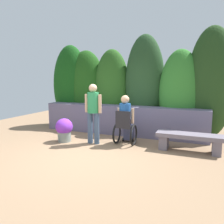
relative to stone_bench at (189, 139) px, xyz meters
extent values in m
plane|color=#8D6E51|center=(-2.13, -1.19, -0.30)|extent=(11.30, 11.30, 0.00)
cube|color=slate|center=(-2.13, 1.01, 0.16)|extent=(5.25, 0.54, 0.91)
ellipsoid|color=#154C15|center=(-4.41, 1.67, 1.19)|extent=(1.40, 0.98, 2.98)
ellipsoid|color=#1E4F15|center=(-3.79, 1.74, 1.09)|extent=(1.47, 1.03, 2.77)
ellipsoid|color=#295A1D|center=(-2.75, 1.70, 1.08)|extent=(1.26, 0.88, 2.76)
ellipsoid|color=#254623|center=(-1.58, 1.69, 1.29)|extent=(1.30, 0.91, 3.18)
ellipsoid|color=#337B2A|center=(-0.43, 1.52, 1.02)|extent=(1.26, 0.88, 2.64)
ellipsoid|color=#22401A|center=(0.42, 1.59, 1.33)|extent=(1.34, 0.94, 3.25)
cube|color=slate|center=(-0.61, 0.00, -0.13)|extent=(0.20, 0.38, 0.34)
cube|color=slate|center=(0.61, 0.00, -0.13)|extent=(0.20, 0.38, 0.34)
cube|color=slate|center=(0.00, 0.00, 0.09)|extent=(1.58, 0.45, 0.10)
cube|color=black|center=(-1.64, -0.04, 0.20)|extent=(0.40, 0.40, 0.06)
cube|color=black|center=(-1.64, -0.22, 0.43)|extent=(0.40, 0.04, 0.40)
cube|color=black|center=(-1.64, 0.28, -0.20)|extent=(0.28, 0.12, 0.03)
torus|color=black|center=(-1.88, -0.04, -0.02)|extent=(0.05, 0.56, 0.56)
torus|color=black|center=(-1.40, -0.04, -0.02)|extent=(0.05, 0.56, 0.56)
cylinder|color=black|center=(-1.78, 0.21, -0.25)|extent=(0.03, 0.10, 0.10)
cylinder|color=black|center=(-1.50, 0.21, -0.25)|extent=(0.03, 0.10, 0.10)
cube|color=#404567|center=(-1.64, 0.06, 0.31)|extent=(0.30, 0.40, 0.16)
cube|color=#404567|center=(-1.64, 0.26, -0.03)|extent=(0.26, 0.14, 0.43)
cylinder|color=#1F4F96|center=(-1.64, -0.06, 0.56)|extent=(0.30, 0.30, 0.50)
cylinder|color=tan|center=(-1.83, 0.00, 0.48)|extent=(0.08, 0.08, 0.40)
cylinder|color=tan|center=(-1.45, 0.00, 0.48)|extent=(0.08, 0.08, 0.40)
sphere|color=tan|center=(-1.64, -0.06, 0.92)|extent=(0.22, 0.22, 0.22)
cylinder|color=#3F536F|center=(-2.57, -0.29, 0.13)|extent=(0.14, 0.14, 0.85)
cylinder|color=#3F536F|center=(-2.37, -0.29, 0.13)|extent=(0.14, 0.14, 0.85)
cylinder|color=#2C8C51|center=(-2.47, -0.29, 0.83)|extent=(0.30, 0.30, 0.55)
cylinder|color=tan|center=(-2.67, -0.29, 0.80)|extent=(0.09, 0.09, 0.49)
cylinder|color=tan|center=(-2.27, -0.29, 0.80)|extent=(0.09, 0.09, 0.49)
sphere|color=tan|center=(-2.47, -0.29, 1.21)|extent=(0.22, 0.22, 0.22)
cylinder|color=gray|center=(-3.32, -0.42, -0.15)|extent=(0.37, 0.37, 0.30)
ellipsoid|color=#246A17|center=(-3.32, -0.42, 0.06)|extent=(0.40, 0.40, 0.16)
ellipsoid|color=purple|center=(-3.32, -0.42, 0.13)|extent=(0.48, 0.48, 0.46)
camera|label=1|loc=(0.31, -5.63, 1.47)|focal=36.21mm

